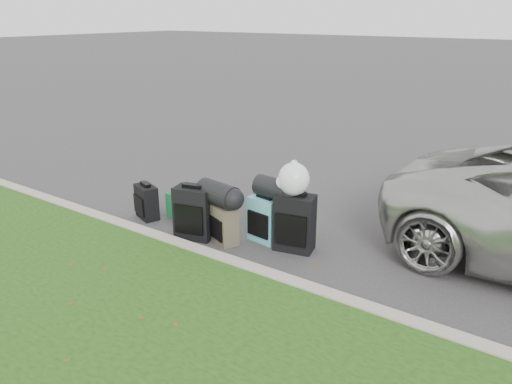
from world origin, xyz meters
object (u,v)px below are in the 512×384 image
Objects in this scene: suitcase_small_black at (147,202)px; suitcase_teal at (265,219)px; tote_navy at (202,209)px; tote_green at (180,205)px; suitcase_large_black_left at (194,213)px; suitcase_olive at (224,225)px; suitcase_large_black_right at (295,223)px.

suitcase_small_black is 1.93m from suitcase_teal.
tote_green is at bearing -160.64° from tote_navy.
suitcase_small_black is at bearing -161.97° from suitcase_teal.
suitcase_teal is at bearing -4.76° from tote_green.
suitcase_large_black_left is 0.75m from tote_navy.
suitcase_small_black is 0.83× the size of suitcase_teal.
suitcase_large_black_left is 0.97m from suitcase_teal.
suitcase_small_black is 0.97× the size of suitcase_olive.
suitcase_large_black_right reaches higher than suitcase_large_black_left.
tote_navy is at bearing 56.86° from suitcase_small_black.
tote_green is (0.37, 0.33, -0.06)m from suitcase_small_black.
suitcase_small_black is 1.49m from suitcase_olive.
tote_green is at bearing 131.88° from suitcase_large_black_left.
suitcase_olive is 0.70× the size of suitcase_large_black_right.
tote_green is at bearing -175.39° from suitcase_olive.
tote_navy is (-0.82, 0.50, -0.12)m from suitcase_olive.
suitcase_large_black_right is (0.87, 0.36, 0.11)m from suitcase_olive.
suitcase_large_black_right reaches higher than suitcase_olive.
suitcase_large_black_right reaches higher than suitcase_teal.
suitcase_large_black_left reaches higher than suitcase_teal.
suitcase_teal is at bearing 13.80° from suitcase_large_black_left.
suitcase_large_black_left is 0.83m from tote_green.
suitcase_large_black_left is 1.39× the size of suitcase_olive.
suitcase_large_black_left is 0.46m from suitcase_olive.
suitcase_large_black_left reaches higher than tote_green.
suitcase_small_black is at bearing 175.56° from suitcase_large_black_right.
suitcase_large_black_left is at bearing -173.45° from suitcase_large_black_right.
tote_green is (-1.12, 0.34, -0.07)m from suitcase_olive.
suitcase_olive is 1.17m from tote_green.
suitcase_teal is 1.61× the size of tote_green.
suitcase_olive is 1.90× the size of tote_navy.
tote_green is 0.34m from tote_navy.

